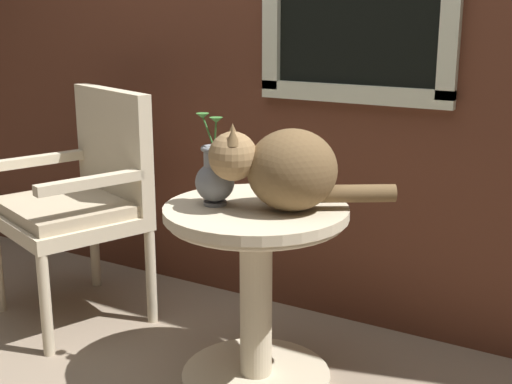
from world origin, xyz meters
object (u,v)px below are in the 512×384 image
at_px(cat, 285,168).
at_px(pewter_vase_with_ivy, 215,177).
at_px(wicker_chair, 84,194).
at_px(wicker_side_table, 256,268).

xyz_separation_m(cat, pewter_vase_with_ivy, (-0.23, -0.06, -0.04)).
bearing_deg(wicker_chair, cat, -6.61).
distance_m(wicker_side_table, wicker_chair, 0.93).
bearing_deg(cat, pewter_vase_with_ivy, -165.11).
distance_m(wicker_side_table, pewter_vase_with_ivy, 0.34).
distance_m(wicker_chair, pewter_vase_with_ivy, 0.83).
height_order(wicker_side_table, cat, cat).
bearing_deg(pewter_vase_with_ivy, cat, 14.89).
relative_size(wicker_side_table, cat, 1.19).
xyz_separation_m(wicker_side_table, wicker_chair, (-0.92, 0.13, 0.11)).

